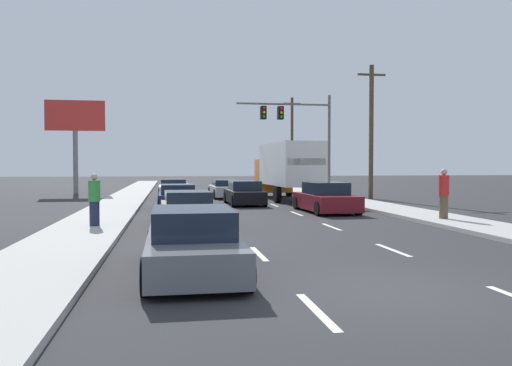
{
  "coord_description": "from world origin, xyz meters",
  "views": [
    {
      "loc": [
        -3.81,
        -8.17,
        2.12
      ],
      "look_at": [
        0.43,
        17.31,
        1.25
      ],
      "focal_mm": 36.73,
      "sensor_mm": 36.0,
      "label": 1
    }
  ],
  "objects": [
    {
      "name": "car_silver",
      "position": [
        -0.19,
        25.87,
        0.56
      ],
      "size": [
        1.98,
        4.29,
        1.18
      ],
      "color": "#B7BABF",
      "rests_on": "ground_plane"
    },
    {
      "name": "pedestrian_near_corner",
      "position": [
        6.27,
        9.85,
        1.07
      ],
      "size": [
        0.38,
        0.38,
        1.85
      ],
      "color": "brown",
      "rests_on": "sidewalk_right"
    },
    {
      "name": "car_black",
      "position": [
        0.17,
        19.62,
        0.59
      ],
      "size": [
        1.88,
        4.28,
        1.29
      ],
      "color": "black",
      "rests_on": "ground_plane"
    },
    {
      "name": "car_navy",
      "position": [
        -3.42,
        17.49,
        0.56
      ],
      "size": [
        1.95,
        4.22,
        1.2
      ],
      "color": "#141E4C",
      "rests_on": "ground_plane"
    },
    {
      "name": "utility_pole_far",
      "position": [
        8.69,
        44.43,
        4.68
      ],
      "size": [
        1.8,
        0.28,
        9.08
      ],
      "color": "brown",
      "rests_on": "ground_plane"
    },
    {
      "name": "roadside_billboard",
      "position": [
        -10.67,
        32.39,
        4.99
      ],
      "size": [
        4.3,
        0.36,
        6.94
      ],
      "color": "slate",
      "rests_on": "ground_plane"
    },
    {
      "name": "sidewalk_left",
      "position": [
        -6.47,
        20.0,
        0.07
      ],
      "size": [
        2.44,
        80.0,
        0.14
      ],
      "primitive_type": "cube",
      "color": "#B2AFA8",
      "rests_on": "ground_plane"
    },
    {
      "name": "ground_plane",
      "position": [
        0.0,
        25.0,
        0.0
      ],
      "size": [
        140.0,
        140.0,
        0.0
      ],
      "primitive_type": "plane",
      "color": "#2B2B2D"
    },
    {
      "name": "car_white",
      "position": [
        -3.58,
        25.71,
        0.58
      ],
      "size": [
        1.94,
        4.22,
        1.23
      ],
      "color": "white",
      "rests_on": "ground_plane"
    },
    {
      "name": "car_gray",
      "position": [
        -3.36,
        2.18,
        0.58
      ],
      "size": [
        1.88,
        4.68,
        1.27
      ],
      "color": "slate",
      "rests_on": "ground_plane"
    },
    {
      "name": "sidewalk_right",
      "position": [
        6.47,
        20.0,
        0.07
      ],
      "size": [
        2.44,
        80.0,
        0.14
      ],
      "primitive_type": "cube",
      "color": "#B2AFA8",
      "rests_on": "ground_plane"
    },
    {
      "name": "pedestrian_mid_block",
      "position": [
        -6.23,
        9.58,
        0.99
      ],
      "size": [
        0.38,
        0.38,
        1.71
      ],
      "color": "#1E233F",
      "rests_on": "sidewalk_left"
    },
    {
      "name": "car_maroon",
      "position": [
        3.18,
        14.62,
        0.61
      ],
      "size": [
        2.1,
        4.55,
        1.36
      ],
      "color": "maroon",
      "rests_on": "ground_plane"
    },
    {
      "name": "box_truck",
      "position": [
        3.27,
        23.12,
        2.0
      ],
      "size": [
        2.66,
        9.2,
        3.43
      ],
      "color": "white",
      "rests_on": "ground_plane"
    },
    {
      "name": "utility_pole_mid",
      "position": [
        8.69,
        23.02,
        4.33
      ],
      "size": [
        1.8,
        0.28,
        8.38
      ],
      "color": "brown",
      "rests_on": "ground_plane"
    },
    {
      "name": "lane_markings",
      "position": [
        0.0,
        24.12,
        0.0
      ],
      "size": [
        3.54,
        62.0,
        0.01
      ],
      "color": "silver",
      "rests_on": "ground_plane"
    },
    {
      "name": "traffic_signal_mast",
      "position": [
        5.18,
        29.49,
        5.32
      ],
      "size": [
        7.07,
        0.69,
        7.35
      ],
      "color": "#595B56",
      "rests_on": "ground_plane"
    },
    {
      "name": "car_tan",
      "position": [
        -3.18,
        10.07,
        0.56
      ],
      "size": [
        1.98,
        4.71,
        1.23
      ],
      "color": "tan",
      "rests_on": "ground_plane"
    }
  ]
}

